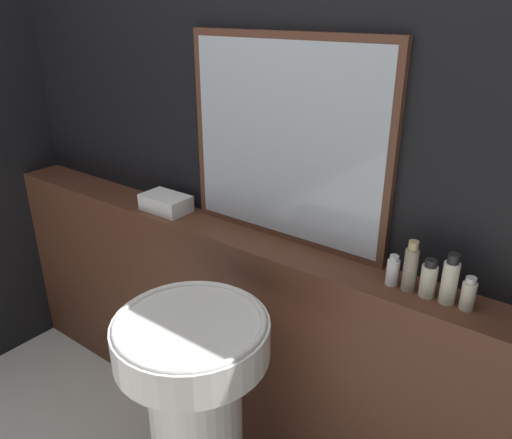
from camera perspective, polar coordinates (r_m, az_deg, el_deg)
wall_back at (r=1.85m, az=2.39°, el=7.34°), size 8.00×0.06×2.50m
vanity_counter at (r=2.11m, az=-0.02°, el=-14.08°), size 2.86×0.20×0.96m
pedestal_sink at (r=1.80m, az=-6.89°, el=-20.66°), size 0.49×0.49×0.87m
mirror at (r=1.75m, az=3.38°, el=8.76°), size 0.80×0.03×0.73m
towel_stack at (r=2.14m, az=-10.26°, el=1.88°), size 0.21×0.13×0.07m
shampoo_bottle at (r=1.61m, az=15.35°, el=-5.70°), size 0.04×0.04×0.10m
conditioner_bottle at (r=1.58m, az=17.24°, el=-5.27°), size 0.04×0.04×0.16m
lotion_bottle at (r=1.58m, az=19.11°, el=-6.46°), size 0.05×0.05×0.12m
body_wash_bottle at (r=1.55m, az=21.26°, el=-6.50°), size 0.05×0.05×0.16m
hand_soap_bottle at (r=1.56m, az=23.10°, el=-7.87°), size 0.04×0.04×0.10m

